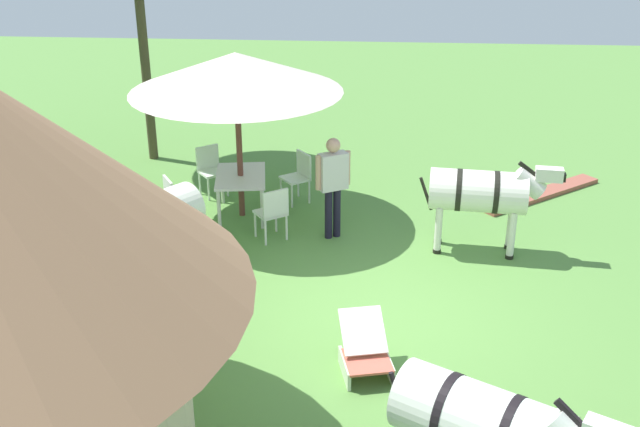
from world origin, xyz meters
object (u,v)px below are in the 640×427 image
object	(u,v)px
zebra_by_umbrella	(487,425)
patio_chair_near_lawn	(299,174)
shade_umbrella	(236,72)
guest_beside_umbrella	(333,179)
striped_lounge_chair	(365,353)
zebra_nearest_camera	(482,193)
zebra_toward_hut	(141,223)
patio_dining_table	(241,180)
patio_chair_east_end	(176,199)
patio_chair_near_hut	(273,211)
patio_chair_west_end	(210,167)

from	to	relation	value
zebra_by_umbrella	patio_chair_near_lawn	bearing A→B (deg)	-132.11
shade_umbrella	guest_beside_umbrella	world-z (taller)	shade_umbrella
guest_beside_umbrella	striped_lounge_chair	xyz separation A→B (m)	(-3.64, -0.60, -0.76)
shade_umbrella	zebra_nearest_camera	bearing A→B (deg)	-105.62
guest_beside_umbrella	zebra_toward_hut	size ratio (longest dim) A/B	0.86
patio_dining_table	zebra_by_umbrella	world-z (taller)	zebra_by_umbrella
patio_chair_near_lawn	guest_beside_umbrella	bearing A→B (deg)	168.54
patio_chair_near_lawn	patio_dining_table	bearing A→B (deg)	90.00
patio_chair_east_end	zebra_toward_hut	world-z (taller)	zebra_toward_hut
patio_chair_near_hut	patio_chair_west_end	xyz separation A→B (m)	(1.85, 1.38, 0.00)
zebra_nearest_camera	zebra_toward_hut	distance (m)	5.06
patio_chair_near_hut	zebra_toward_hut	world-z (taller)	zebra_toward_hut
patio_chair_west_end	zebra_by_umbrella	world-z (taller)	zebra_by_umbrella
patio_chair_near_hut	patio_chair_east_end	distance (m)	1.69
patio_dining_table	striped_lounge_chair	size ratio (longest dim) A/B	1.50
patio_chair_east_end	zebra_by_umbrella	distance (m)	7.26
patio_chair_east_end	striped_lounge_chair	size ratio (longest dim) A/B	1.00
shade_umbrella	guest_beside_umbrella	size ratio (longest dim) A/B	2.06
guest_beside_umbrella	patio_chair_east_end	bearing A→B (deg)	147.07
shade_umbrella	zebra_by_umbrella	world-z (taller)	shade_umbrella
patio_chair_east_end	patio_chair_near_lawn	bearing A→B (deg)	92.65
patio_dining_table	zebra_by_umbrella	bearing A→B (deg)	-152.82
shade_umbrella	patio_chair_near_hut	distance (m)	2.30
shade_umbrella	zebra_toward_hut	bearing A→B (deg)	158.56
patio_dining_table	patio_chair_near_lawn	distance (m)	1.16
patio_chair_near_hut	patio_chair_near_lawn	bearing A→B (deg)	45.83
striped_lounge_chair	zebra_by_umbrella	xyz separation A→B (m)	(-2.06, -1.10, 0.70)
shade_umbrella	patio_dining_table	bearing A→B (deg)	-90.00
guest_beside_umbrella	zebra_toward_hut	world-z (taller)	guest_beside_umbrella
shade_umbrella	patio_chair_east_end	world-z (taller)	shade_umbrella
patio_chair_near_lawn	striped_lounge_chair	bearing A→B (deg)	157.25
patio_dining_table	shade_umbrella	bearing A→B (deg)	90.00
patio_chair_near_hut	zebra_toward_hut	bearing A→B (deg)	-172.11
patio_chair_near_lawn	zebra_toward_hut	size ratio (longest dim) A/B	0.46
patio_dining_table	zebra_nearest_camera	world-z (taller)	zebra_nearest_camera
shade_umbrella	patio_chair_near_hut	world-z (taller)	shade_umbrella
patio_dining_table	patio_chair_east_end	size ratio (longest dim) A/B	1.50
zebra_nearest_camera	zebra_by_umbrella	bearing A→B (deg)	-0.29
patio_chair_near_lawn	patio_chair_east_end	world-z (taller)	same
patio_chair_east_end	striped_lounge_chair	bearing A→B (deg)	8.59
patio_chair_west_end	guest_beside_umbrella	world-z (taller)	guest_beside_umbrella
zebra_nearest_camera	patio_chair_west_end	bearing A→B (deg)	-107.53
guest_beside_umbrella	zebra_by_umbrella	distance (m)	5.95
patio_dining_table	patio_chair_east_end	distance (m)	1.16
patio_chair_east_end	zebra_nearest_camera	size ratio (longest dim) A/B	0.42
guest_beside_umbrella	striped_lounge_chair	world-z (taller)	guest_beside_umbrella
shade_umbrella	patio_chair_east_end	bearing A→B (deg)	121.60
patio_chair_near_lawn	zebra_by_umbrella	xyz separation A→B (m)	(-7.14, -2.38, 0.43)
patio_chair_near_hut	patio_chair_east_end	size ratio (longest dim) A/B	1.00
guest_beside_umbrella	shade_umbrella	bearing A→B (deg)	125.30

